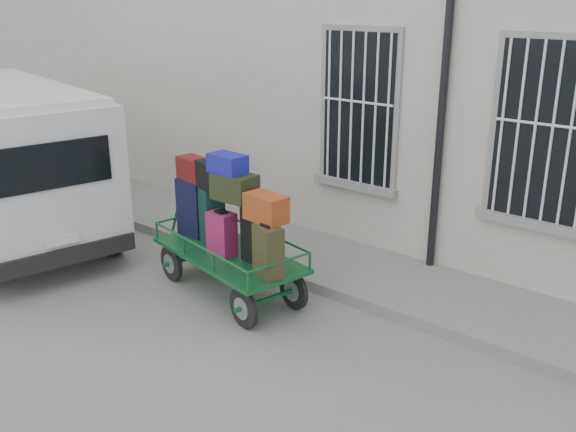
# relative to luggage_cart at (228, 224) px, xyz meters

# --- Properties ---
(ground) EXTENTS (80.00, 80.00, 0.00)m
(ground) POSITION_rel_luggage_cart_xyz_m (0.85, -0.64, -1.00)
(ground) COLOR slate
(ground) RESTS_ON ground
(building) EXTENTS (24.00, 5.15, 6.00)m
(building) POSITION_rel_luggage_cart_xyz_m (0.85, 4.86, 2.00)
(building) COLOR beige
(building) RESTS_ON ground
(sidewalk) EXTENTS (24.00, 1.70, 0.15)m
(sidewalk) POSITION_rel_luggage_cart_xyz_m (0.85, 1.56, -0.92)
(sidewalk) COLOR gray
(sidewalk) RESTS_ON ground
(luggage_cart) EXTENTS (2.73, 1.46, 1.94)m
(luggage_cart) POSITION_rel_luggage_cart_xyz_m (0.00, 0.00, 0.00)
(luggage_cart) COLOR black
(luggage_cart) RESTS_ON ground
(van) EXTENTS (5.31, 3.09, 2.52)m
(van) POSITION_rel_luggage_cart_xyz_m (-4.21, -0.84, 0.44)
(van) COLOR silver
(van) RESTS_ON ground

